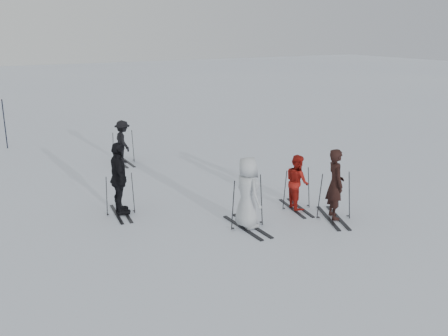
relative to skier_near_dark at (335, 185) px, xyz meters
name	(u,v)px	position (x,y,z in m)	size (l,w,h in m)	color
ground	(242,212)	(-1.84, 1.61, -0.93)	(120.00, 120.00, 0.00)	silver
skier_near_dark	(335,185)	(0.00, 0.00, 0.00)	(0.68, 0.44, 1.86)	black
skier_red	(297,183)	(-0.39, 1.09, -0.17)	(0.74, 0.57, 1.51)	maroon
skier_grey	(248,193)	(-2.30, 0.61, -0.03)	(0.88, 0.57, 1.81)	#AFB4B9
skier_uphill_left	(119,180)	(-4.79, 3.07, 0.05)	(1.15, 0.48, 1.96)	black
skier_uphill_far	(123,142)	(-2.99, 8.17, -0.15)	(1.01, 0.58, 1.56)	black
skis_near_dark	(335,195)	(0.00, 0.00, -0.28)	(0.95, 1.79, 1.31)	black
skis_red	(297,188)	(-0.39, 1.09, -0.34)	(0.86, 1.63, 1.19)	black
skis_grey	(247,202)	(-2.30, 0.61, -0.25)	(0.99, 1.87, 1.36)	black
skis_uphill_left	(120,194)	(-4.79, 3.07, -0.35)	(0.84, 1.58, 1.15)	black
skis_uphill_far	(123,147)	(-2.99, 8.17, -0.31)	(0.89, 1.69, 1.23)	black
piste_marker	(5,124)	(-6.49, 12.79, 0.09)	(0.05, 0.05, 2.05)	black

